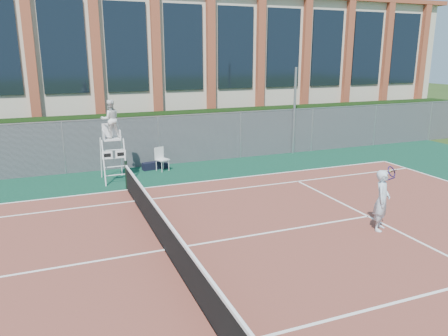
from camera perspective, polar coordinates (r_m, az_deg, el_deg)
name	(u,v)px	position (r m, az deg, el deg)	size (l,w,h in m)	color
ground	(165,251)	(11.42, -7.70, -10.68)	(120.00, 120.00, 0.00)	#233814
apron	(156,236)	(12.31, -8.87, -8.77)	(36.00, 20.00, 0.01)	#0C3625
tennis_court	(165,250)	(11.42, -7.71, -10.59)	(23.77, 10.97, 0.02)	brown
tennis_net	(164,231)	(11.21, -7.80, -8.20)	(0.10, 11.30, 1.10)	black
fence	(113,145)	(19.38, -14.29, 2.98)	(40.00, 0.06, 2.20)	#595E60
hedge	(109,140)	(20.55, -14.75, 3.60)	(40.00, 1.40, 2.20)	black
building	(88,67)	(28.12, -17.33, 12.53)	(45.00, 10.60, 8.22)	beige
steel_pole	(294,111)	(22.05, 9.18, 7.33)	(0.12, 0.12, 4.26)	#9EA0A5
umpire_chair	(110,122)	(17.41, -14.61, 5.89)	(0.90, 1.39, 3.23)	white
plastic_chair	(161,157)	(18.89, -8.25, 1.45)	(0.62, 0.62, 1.00)	silver
sports_bag_near	(151,166)	(19.18, -9.50, 0.28)	(0.76, 0.30, 0.33)	black
sports_bag_far	(161,166)	(19.33, -8.21, 0.28)	(0.56, 0.24, 0.22)	black
tennis_player	(382,200)	(13.00, 19.93, -3.97)	(1.03, 0.81, 1.75)	silver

